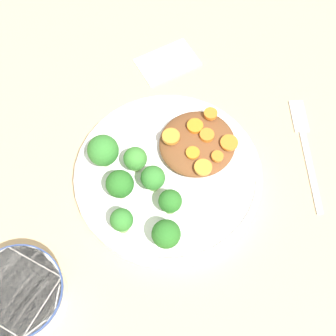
{
  "coord_description": "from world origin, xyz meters",
  "views": [
    {
      "loc": [
        0.2,
        0.24,
        0.66
      ],
      "look_at": [
        0.0,
        0.0,
        0.04
      ],
      "focal_mm": 50.0,
      "sensor_mm": 36.0,
      "label": 1
    }
  ],
  "objects_px": {
    "dip_bowl": "(19,294)",
    "napkin": "(167,62)",
    "plate": "(168,174)",
    "fork": "(305,142)"
  },
  "relations": [
    {
      "from": "dip_bowl",
      "to": "napkin",
      "type": "distance_m",
      "value": 0.46
    },
    {
      "from": "plate",
      "to": "napkin",
      "type": "relative_size",
      "value": 2.52
    },
    {
      "from": "dip_bowl",
      "to": "fork",
      "type": "bearing_deg",
      "value": 171.38
    },
    {
      "from": "plate",
      "to": "fork",
      "type": "relative_size",
      "value": 1.63
    },
    {
      "from": "plate",
      "to": "napkin",
      "type": "height_order",
      "value": "plate"
    },
    {
      "from": "fork",
      "to": "napkin",
      "type": "relative_size",
      "value": 1.55
    },
    {
      "from": "plate",
      "to": "napkin",
      "type": "bearing_deg",
      "value": -128.98
    },
    {
      "from": "plate",
      "to": "fork",
      "type": "distance_m",
      "value": 0.23
    },
    {
      "from": "fork",
      "to": "dip_bowl",
      "type": "bearing_deg",
      "value": 117.39
    },
    {
      "from": "dip_bowl",
      "to": "fork",
      "type": "xyz_separation_m",
      "value": [
        -0.48,
        0.07,
        -0.03
      ]
    }
  ]
}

